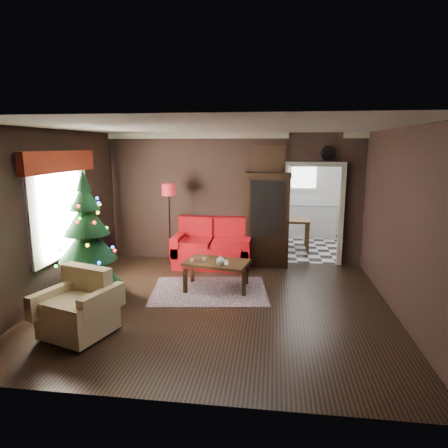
# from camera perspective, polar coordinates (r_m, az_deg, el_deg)

# --- Properties ---
(floor) EXTENTS (5.50, 5.50, 0.00)m
(floor) POSITION_cam_1_polar(r_m,az_deg,el_deg) (6.46, -1.05, -11.64)
(floor) COLOR black
(floor) RESTS_ON ground
(ceiling) EXTENTS (5.50, 5.50, 0.00)m
(ceiling) POSITION_cam_1_polar(r_m,az_deg,el_deg) (5.95, -1.15, 14.03)
(ceiling) COLOR white
(ceiling) RESTS_ON ground
(wall_back) EXTENTS (5.50, 0.00, 5.50)m
(wall_back) POSITION_cam_1_polar(r_m,az_deg,el_deg) (8.50, 1.40, 3.75)
(wall_back) COLOR black
(wall_back) RESTS_ON ground
(wall_front) EXTENTS (5.50, 0.00, 5.50)m
(wall_front) POSITION_cam_1_polar(r_m,az_deg,el_deg) (3.67, -6.92, -6.51)
(wall_front) COLOR black
(wall_front) RESTS_ON ground
(wall_left) EXTENTS (0.00, 5.50, 5.50)m
(wall_left) POSITION_cam_1_polar(r_m,az_deg,el_deg) (7.00, -23.96, 1.14)
(wall_left) COLOR black
(wall_left) RESTS_ON ground
(wall_right) EXTENTS (0.00, 5.50, 5.50)m
(wall_right) POSITION_cam_1_polar(r_m,az_deg,el_deg) (6.27, 24.60, 0.00)
(wall_right) COLOR black
(wall_right) RESTS_ON ground
(doorway) EXTENTS (1.10, 0.10, 2.10)m
(doorway) POSITION_cam_1_polar(r_m,az_deg,el_deg) (8.55, 12.79, 1.14)
(doorway) COLOR silver
(doorway) RESTS_ON ground
(left_window) EXTENTS (0.05, 1.60, 1.40)m
(left_window) POSITION_cam_1_polar(r_m,az_deg,el_deg) (7.14, -22.89, 1.82)
(left_window) COLOR white
(left_window) RESTS_ON wall_left
(valance) EXTENTS (0.12, 2.10, 0.35)m
(valance) POSITION_cam_1_polar(r_m,az_deg,el_deg) (7.03, -22.84, 8.42)
(valance) COLOR maroon
(valance) RESTS_ON wall_left
(kitchen_floor) EXTENTS (3.00, 3.00, 0.00)m
(kitchen_floor) POSITION_cam_1_polar(r_m,az_deg,el_deg) (10.23, 11.79, -3.18)
(kitchen_floor) COLOR silver
(kitchen_floor) RESTS_ON ground
(kitchen_window) EXTENTS (0.70, 0.06, 0.70)m
(kitchen_window) POSITION_cam_1_polar(r_m,az_deg,el_deg) (11.39, 11.60, 6.96)
(kitchen_window) COLOR white
(kitchen_window) RESTS_ON ground
(rug) EXTENTS (2.17, 1.71, 0.01)m
(rug) POSITION_cam_1_polar(r_m,az_deg,el_deg) (6.99, -2.14, -9.74)
(rug) COLOR #3C2736
(rug) RESTS_ON ground
(loveseat) EXTENTS (1.70, 0.90, 1.00)m
(loveseat) POSITION_cam_1_polar(r_m,az_deg,el_deg) (8.28, -1.72, -2.79)
(loveseat) COLOR #780302
(loveseat) RESTS_ON ground
(curio_cabinet) EXTENTS (0.90, 0.45, 1.90)m
(curio_cabinet) POSITION_cam_1_polar(r_m,az_deg,el_deg) (8.30, 6.37, 0.35)
(curio_cabinet) COLOR black
(curio_cabinet) RESTS_ON ground
(floor_lamp) EXTENTS (0.32, 0.32, 1.85)m
(floor_lamp) POSITION_cam_1_polar(r_m,az_deg,el_deg) (8.33, -7.97, -0.49)
(floor_lamp) COLOR black
(floor_lamp) RESTS_ON ground
(christmas_tree) EXTENTS (1.40, 1.40, 2.09)m
(christmas_tree) POSITION_cam_1_polar(r_m,az_deg,el_deg) (6.67, -19.39, -2.06)
(christmas_tree) COLOR black
(christmas_tree) RESTS_ON ground
(armchair) EXTENTS (1.04, 1.04, 0.84)m
(armchair) POSITION_cam_1_polar(r_m,az_deg,el_deg) (5.65, -20.64, -10.82)
(armchair) COLOR tan
(armchair) RESTS_ON ground
(coffee_table) EXTENTS (1.23, 0.89, 0.50)m
(coffee_table) POSITION_cam_1_polar(r_m,az_deg,el_deg) (7.02, -1.06, -7.43)
(coffee_table) COLOR black
(coffee_table) RESTS_ON rug
(teapot) EXTENTS (0.20, 0.20, 0.16)m
(teapot) POSITION_cam_1_polar(r_m,az_deg,el_deg) (6.67, -0.52, -5.46)
(teapot) COLOR silver
(teapot) RESTS_ON coffee_table
(cup_a) EXTENTS (0.08, 0.08, 0.05)m
(cup_a) POSITION_cam_1_polar(r_m,az_deg,el_deg) (6.98, -2.90, -5.18)
(cup_a) COLOR silver
(cup_a) RESTS_ON coffee_table
(cup_b) EXTENTS (0.07, 0.07, 0.05)m
(cup_b) POSITION_cam_1_polar(r_m,az_deg,el_deg) (6.95, -4.72, -5.27)
(cup_b) COLOR silver
(cup_b) RESTS_ON coffee_table
(book) EXTENTS (0.14, 0.04, 0.20)m
(book) POSITION_cam_1_polar(r_m,az_deg,el_deg) (6.77, -0.63, -5.07)
(book) COLOR tan
(book) RESTS_ON coffee_table
(wall_clock) EXTENTS (0.32, 0.32, 0.06)m
(wall_clock) POSITION_cam_1_polar(r_m,az_deg,el_deg) (8.40, 14.95, 10.00)
(wall_clock) COLOR white
(wall_clock) RESTS_ON wall_back
(painting) EXTENTS (0.62, 0.05, 0.52)m
(painting) POSITION_cam_1_polar(r_m,az_deg,el_deg) (8.34, 6.59, 9.40)
(painting) COLOR #AF6F41
(painting) RESTS_ON wall_back
(kitchen_counter) EXTENTS (1.80, 0.60, 0.90)m
(kitchen_counter) POSITION_cam_1_polar(r_m,az_deg,el_deg) (11.30, 11.44, 0.54)
(kitchen_counter) COLOR silver
(kitchen_counter) RESTS_ON ground
(kitchen_table) EXTENTS (0.70, 0.70, 0.75)m
(kitchen_table) POSITION_cam_1_polar(r_m,az_deg,el_deg) (9.83, 10.26, -1.46)
(kitchen_table) COLOR brown
(kitchen_table) RESTS_ON ground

